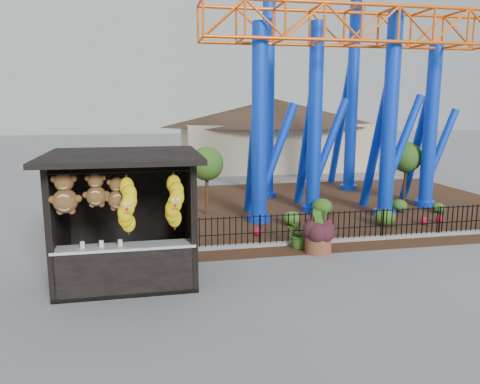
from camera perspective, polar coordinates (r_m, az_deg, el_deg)
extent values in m
plane|color=slate|center=(11.25, 2.16, -11.44)|extent=(120.00, 120.00, 0.00)
cube|color=#331E11|center=(19.71, 7.99, -1.84)|extent=(18.00, 12.00, 0.02)
cube|color=gray|center=(15.22, 14.27, -5.59)|extent=(18.00, 0.18, 0.12)
cube|color=black|center=(12.08, -13.43, -9.90)|extent=(3.20, 2.60, 0.10)
cube|color=black|center=(12.87, -13.54, -1.90)|extent=(3.20, 0.12, 3.00)
cube|color=black|center=(11.83, -21.22, -3.43)|extent=(0.12, 2.60, 3.00)
cube|color=black|center=(11.69, -6.17, -2.92)|extent=(0.12, 2.60, 3.00)
cube|color=black|center=(11.15, -14.13, 4.30)|extent=(3.50, 3.40, 0.12)
cube|color=black|center=(10.66, -22.24, -5.01)|extent=(0.14, 0.14, 3.00)
cube|color=black|center=(10.51, -5.59, -4.46)|extent=(0.14, 0.14, 3.00)
cube|color=black|center=(10.93, -13.71, -9.35)|extent=(3.00, 0.50, 1.10)
cube|color=silver|center=(10.75, -13.84, -6.49)|extent=(3.10, 0.55, 0.06)
cylinder|color=black|center=(9.98, -14.36, 2.37)|extent=(2.90, 0.04, 0.04)
cylinder|color=blue|center=(16.63, 2.39, 8.11)|extent=(0.56, 0.56, 7.00)
cylinder|color=blue|center=(17.11, 2.30, -3.27)|extent=(0.84, 0.84, 0.24)
cylinder|color=blue|center=(18.51, 9.11, 8.71)|extent=(0.56, 0.56, 7.30)
cylinder|color=blue|center=(18.95, 8.80, -2.01)|extent=(0.84, 0.84, 0.24)
cylinder|color=blue|center=(18.47, 17.82, 8.65)|extent=(0.56, 0.56, 7.50)
cylinder|color=blue|center=(18.91, 17.19, -2.40)|extent=(0.84, 0.84, 0.24)
cylinder|color=blue|center=(20.81, 22.19, 7.30)|extent=(0.56, 0.56, 6.60)
cylinder|color=blue|center=(21.19, 21.59, -1.30)|extent=(0.84, 0.84, 0.24)
cylinder|color=blue|center=(21.35, 3.45, 12.01)|extent=(0.56, 0.56, 9.50)
cylinder|color=blue|center=(21.74, 3.32, -0.28)|extent=(0.84, 0.84, 0.24)
cylinder|color=blue|center=(23.84, 13.60, 12.80)|extent=(0.56, 0.56, 10.50)
cylinder|color=blue|center=(24.17, 13.07, 0.57)|extent=(0.84, 0.84, 0.24)
cylinder|color=blue|center=(17.56, 1.66, 5.39)|extent=(0.36, 2.21, 5.85)
cylinder|color=blue|center=(17.17, 4.40, 4.66)|extent=(1.62, 0.32, 3.73)
cylinder|color=blue|center=(19.40, 8.10, 6.12)|extent=(0.36, 2.29, 6.10)
cylinder|color=blue|center=(19.11, 10.67, 5.43)|extent=(1.67, 0.32, 3.88)
cylinder|color=blue|center=(19.30, 16.36, 6.00)|extent=(0.36, 2.34, 6.26)
cylinder|color=blue|center=(19.14, 19.02, 5.25)|extent=(1.71, 0.32, 3.99)
cylinder|color=blue|center=(21.62, 20.72, 5.30)|extent=(0.36, 2.10, 5.53)
cylinder|color=blue|center=(21.51, 23.13, 4.67)|extent=(1.54, 0.32, 3.52)
cylinder|color=brown|center=(13.76, 9.50, -6.21)|extent=(1.00, 1.00, 0.55)
ellipsoid|color=black|center=(13.61, 9.57, -3.81)|extent=(0.70, 0.70, 0.64)
imported|color=#1E4F17|center=(14.08, 7.28, -4.93)|extent=(1.05, 0.98, 0.94)
ellipsoid|color=#2F581A|center=(16.66, 6.33, -3.19)|extent=(0.62, 0.62, 0.50)
ellipsoid|color=#2F581A|center=(17.27, 17.22, -2.96)|extent=(0.74, 0.74, 0.59)
ellipsoid|color=#2F581A|center=(19.67, 18.84, -1.57)|extent=(0.62, 0.62, 0.49)
ellipsoid|color=#2F581A|center=(18.38, 9.98, -1.78)|extent=(0.79, 0.79, 0.63)
ellipsoid|color=#2F581A|center=(20.09, 23.03, -1.76)|extent=(0.49, 0.49, 0.39)
sphere|color=red|center=(15.31, 2.11, -4.80)|extent=(0.28, 0.28, 0.28)
sphere|color=red|center=(16.47, 10.68, -3.87)|extent=(0.28, 0.28, 0.28)
sphere|color=red|center=(17.91, 21.53, -3.26)|extent=(0.28, 0.28, 0.28)
sphere|color=red|center=(18.33, 23.13, -3.07)|extent=(0.28, 0.28, 0.28)
cube|color=#BFAD8C|center=(31.42, 4.22, 5.62)|extent=(12.00, 6.00, 3.00)
cone|color=#332319|center=(31.30, 4.28, 10.00)|extent=(15.00, 15.00, 1.80)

